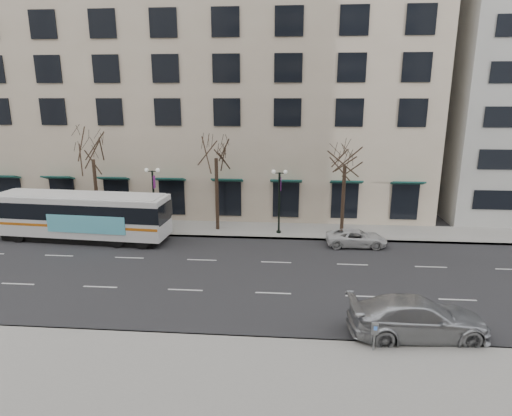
# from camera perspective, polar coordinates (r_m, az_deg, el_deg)

# --- Properties ---
(ground) EXTENTS (160.00, 160.00, 0.00)m
(ground) POSITION_cam_1_polar(r_m,az_deg,el_deg) (27.09, -8.25, -8.67)
(ground) COLOR black
(ground) RESTS_ON ground
(sidewalk_far) EXTENTS (80.00, 4.00, 0.15)m
(sidewalk_far) POSITION_cam_1_polar(r_m,az_deg,el_deg) (34.87, 3.08, -3.01)
(sidewalk_far) COLOR gray
(sidewalk_far) RESTS_ON ground
(building_hotel) EXTENTS (40.00, 20.00, 24.00)m
(building_hotel) POSITION_cam_1_polar(r_m,az_deg,el_deg) (45.89, -5.39, 16.31)
(building_hotel) COLOR tan
(building_hotel) RESTS_ON ground
(tree_far_left) EXTENTS (3.60, 3.60, 8.34)m
(tree_far_left) POSITION_cam_1_polar(r_m,az_deg,el_deg) (36.82, -21.03, 7.54)
(tree_far_left) COLOR black
(tree_far_left) RESTS_ON ground
(tree_far_mid) EXTENTS (3.60, 3.60, 8.55)m
(tree_far_mid) POSITION_cam_1_polar(r_m,az_deg,el_deg) (33.73, -5.38, 8.23)
(tree_far_mid) COLOR black
(tree_far_mid) RESTS_ON ground
(tree_far_right) EXTENTS (3.60, 3.60, 8.06)m
(tree_far_right) POSITION_cam_1_polar(r_m,az_deg,el_deg) (33.54, 11.85, 7.11)
(tree_far_right) COLOR black
(tree_far_right) RESTS_ON ground
(lamp_post_left) EXTENTS (1.22, 0.45, 5.21)m
(lamp_post_left) POSITION_cam_1_polar(r_m,az_deg,el_deg) (35.03, -13.47, 1.55)
(lamp_post_left) COLOR black
(lamp_post_left) RESTS_ON ground
(lamp_post_right) EXTENTS (1.22, 0.45, 5.21)m
(lamp_post_right) POSITION_cam_1_polar(r_m,az_deg,el_deg) (33.33, 3.12, 1.27)
(lamp_post_right) COLOR black
(lamp_post_right) RESTS_ON ground
(city_bus) EXTENTS (13.38, 3.79, 3.58)m
(city_bus) POSITION_cam_1_polar(r_m,az_deg,el_deg) (34.84, -22.07, -0.89)
(city_bus) COLOR silver
(city_bus) RESTS_ON ground
(silver_car) EXTENTS (6.47, 3.04, 1.83)m
(silver_car) POSITION_cam_1_polar(r_m,az_deg,el_deg) (21.38, 20.78, -13.52)
(silver_car) COLOR #A9ABB1
(silver_car) RESTS_ON ground
(white_pickup) EXTENTS (4.43, 2.11, 1.22)m
(white_pickup) POSITION_cam_1_polar(r_m,az_deg,el_deg) (32.22, 13.24, -3.90)
(white_pickup) COLOR silver
(white_pickup) RESTS_ON ground
(pay_station) EXTENTS (0.27, 0.19, 1.26)m
(pay_station) POSITION_cam_1_polar(r_m,az_deg,el_deg) (19.45, 15.56, -15.52)
(pay_station) COLOR slate
(pay_station) RESTS_ON sidewalk_near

